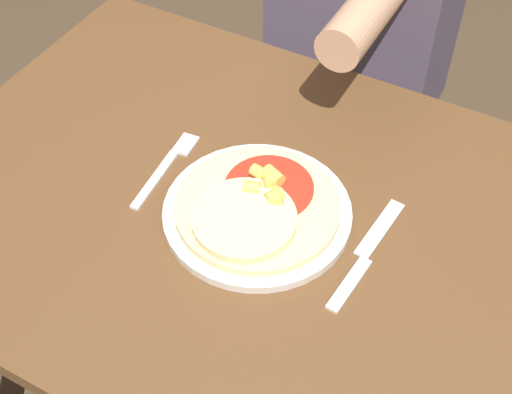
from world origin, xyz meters
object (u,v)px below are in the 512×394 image
at_px(pizza, 255,206).
at_px(fork, 168,165).
at_px(person_diner, 365,7).
at_px(plate, 256,212).
at_px(dining_table, 259,265).
at_px(knife, 365,255).

height_order(pizza, fork, pizza).
xyz_separation_m(fork, person_diner, (0.10, 0.56, -0.01)).
distance_m(plate, person_diner, 0.59).
relative_size(pizza, fork, 1.36).
bearing_deg(plate, dining_table, 73.37).
height_order(pizza, knife, pizza).
relative_size(plate, pizza, 1.15).
bearing_deg(plate, knife, 2.20).
bearing_deg(pizza, fork, 170.39).
bearing_deg(fork, person_diner, 80.26).
height_order(plate, knife, plate).
xyz_separation_m(dining_table, person_diner, (-0.07, 0.58, 0.12)).
relative_size(fork, person_diner, 0.14).
relative_size(pizza, knife, 1.09).
distance_m(dining_table, pizza, 0.15).
height_order(fork, knife, same).
bearing_deg(person_diner, plate, -82.99).
bearing_deg(plate, pizza, -86.51).
bearing_deg(fork, plate, -8.09).
distance_m(pizza, person_diner, 0.60).
xyz_separation_m(dining_table, pizza, (-0.00, -0.01, 0.15)).
height_order(dining_table, person_diner, person_diner).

